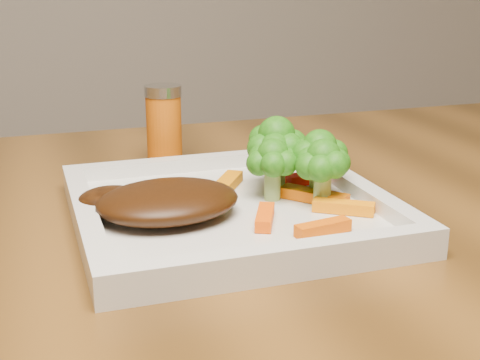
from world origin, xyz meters
name	(u,v)px	position (x,y,z in m)	size (l,w,h in m)	color
plate	(229,214)	(0.17, 0.21, 0.76)	(0.27, 0.27, 0.01)	silver
steak	(168,201)	(0.12, 0.20, 0.78)	(0.12, 0.10, 0.03)	#3A1C08
broccoli_0	(276,153)	(0.23, 0.25, 0.80)	(0.07, 0.07, 0.07)	#1B6A11
broccoli_1	(319,164)	(0.26, 0.21, 0.79)	(0.06, 0.06, 0.06)	#327613
broccoli_2	(323,174)	(0.25, 0.19, 0.79)	(0.06, 0.06, 0.06)	#247313
broccoli_3	(273,167)	(0.22, 0.22, 0.79)	(0.05, 0.05, 0.06)	#295C0F
carrot_0	(323,228)	(0.23, 0.13, 0.77)	(0.05, 0.01, 0.01)	#E15503
carrot_1	(343,207)	(0.26, 0.17, 0.77)	(0.05, 0.01, 0.01)	orange
carrot_2	(265,217)	(0.19, 0.17, 0.77)	(0.05, 0.01, 0.01)	#FF5104
carrot_3	(312,177)	(0.27, 0.26, 0.77)	(0.05, 0.01, 0.01)	red
carrot_4	(227,184)	(0.19, 0.26, 0.77)	(0.06, 0.02, 0.01)	orange
carrot_5	(314,196)	(0.25, 0.20, 0.77)	(0.06, 0.02, 0.01)	#FC6B04
spice_shaker	(164,126)	(0.16, 0.41, 0.80)	(0.04, 0.04, 0.09)	#BC550A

